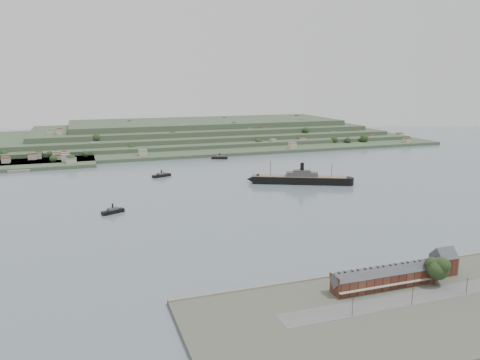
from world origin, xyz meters
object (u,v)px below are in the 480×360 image
object	(u,v)px
gabled_building	(444,261)
fig_tree	(439,268)
tugboat	(113,211)
terrace_row	(386,277)
steamship	(297,179)

from	to	relation	value
gabled_building	fig_tree	size ratio (longest dim) A/B	0.99
tugboat	fig_tree	xyz separation A→B (m)	(136.34, -183.51, 8.83)
gabled_building	fig_tree	xyz separation A→B (m)	(-12.82, -10.77, 2.53)
terrace_row	fig_tree	xyz separation A→B (m)	(24.68, -6.75, 3.88)
gabled_building	tugboat	xyz separation A→B (m)	(-149.17, 172.74, -6.30)
gabled_building	fig_tree	distance (m)	16.94
gabled_building	tugboat	distance (m)	228.32
terrace_row	tugboat	world-z (taller)	terrace_row
terrace_row	steamship	size ratio (longest dim) A/B	0.58
terrace_row	steamship	world-z (taller)	steamship
steamship	tugboat	size ratio (longest dim) A/B	5.44
tugboat	fig_tree	bearing A→B (deg)	-53.39
steamship	fig_tree	world-z (taller)	steamship
terrace_row	steamship	xyz separation A→B (m)	(63.00, 223.35, -2.33)
fig_tree	gabled_building	bearing A→B (deg)	40.03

